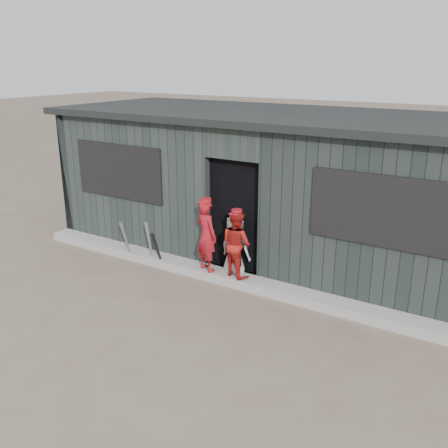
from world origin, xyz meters
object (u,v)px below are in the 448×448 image
Objects in this scene: bat_mid at (150,243)px; dugout at (273,185)px; bat_left at (126,240)px; player_grey_back at (235,248)px; player_red_right at (237,244)px; bat_right at (157,250)px; player_red_left at (207,235)px.

dugout is (1.48, 1.81, 0.88)m from bat_mid.
bat_left is 2.12m from player_grey_back.
dugout reaches higher than bat_left.
player_grey_back is (-0.12, 0.16, -0.15)m from player_red_right.
bat_left is 0.72m from bat_right.
player_red_right is at bearing 5.01° from bat_mid.
bat_left is 2.24m from player_red_right.
bat_mid is at bearing 5.86° from bat_left.
player_red_left is at bearing 27.20° from player_red_right.
player_red_left is (0.96, 0.12, 0.42)m from bat_right.
dugout reaches higher than player_red_left.
bat_right is at bearing 18.39° from player_grey_back.
bat_mid is 0.22m from bat_right.
dugout is at bearing 55.34° from bat_right.
dugout is (0.32, 1.74, 0.53)m from player_red_left.
dugout is at bearing -80.24° from player_red_left.
player_grey_back is (0.40, 0.24, -0.21)m from player_red_left.
bat_left is 2.88m from dugout.
player_red_left is at bearing 3.62° from bat_mid.
player_red_right is at bearing -82.77° from dugout.
bat_mid is 1.73m from player_red_right.
player_grey_back is (1.37, 0.35, 0.21)m from bat_right.
player_red_right is (0.53, 0.07, -0.06)m from player_red_left.
dugout is (-0.21, 1.66, 0.59)m from player_red_right.
player_red_right is (2.21, 0.20, 0.32)m from bat_left.
bat_mid is 0.10× the size of dugout.
player_red_left is 0.54m from player_red_right.
bat_mid is 2.50m from dugout.
dugout reaches higher than player_grey_back.
bat_right is (0.20, -0.04, -0.07)m from bat_mid.
bat_left is 1.73m from player_red_left.
bat_mid is at bearing 24.16° from player_red_right.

